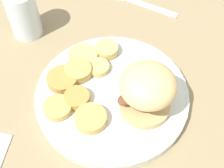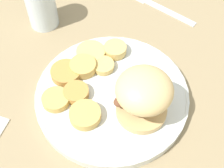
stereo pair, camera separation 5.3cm
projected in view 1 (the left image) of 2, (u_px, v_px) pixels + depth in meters
The scene contains 13 objects.
ground_plane at pixel (112, 98), 0.57m from camera, with size 4.00×4.00×0.00m, color #937F5B.
dinner_plate at pixel (112, 95), 0.56m from camera, with size 0.27×0.27×0.02m.
sandwich at pixel (147, 90), 0.49m from camera, with size 0.09×0.09×0.09m.
potato_round_0 at pixel (78, 71), 0.57m from camera, with size 0.05×0.05×0.02m, color tan.
potato_round_1 at pixel (107, 50), 0.60m from camera, with size 0.04×0.04×0.02m, color #DBB766.
potato_round_2 at pixel (98, 67), 0.57m from camera, with size 0.04×0.04×0.01m, color #DBB766.
potato_round_3 at pixel (77, 98), 0.53m from camera, with size 0.04×0.04×0.01m, color #BC8942.
potato_round_4 at pixel (62, 79), 0.56m from camera, with size 0.06×0.06×0.01m, color #BC8942.
potato_round_5 at pixel (91, 119), 0.51m from camera, with size 0.05×0.05×0.02m, color tan.
potato_round_6 at pixel (58, 108), 0.52m from camera, with size 0.05×0.05×0.01m, color tan.
potato_round_7 at pixel (82, 56), 0.59m from camera, with size 0.06×0.06×0.01m, color #DBB766.
fork at pixel (140, 3), 0.71m from camera, with size 0.16×0.10×0.00m.
drinking_glass at pixel (23, 14), 0.62m from camera, with size 0.06×0.06×0.10m.
Camera 1 is at (0.25, -0.17, 0.48)m, focal length 50.00 mm.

